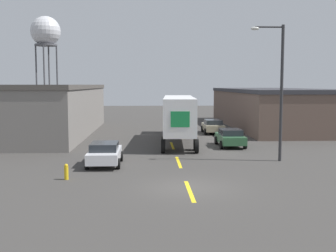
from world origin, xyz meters
TOP-DOWN VIEW (x-y plane):
  - ground_plane at (0.00, 0.00)m, footprint 160.00×160.00m
  - road_centerline at (0.00, 6.73)m, footprint 0.20×18.85m
  - warehouse_left at (-13.50, 22.88)m, footprint 11.60×24.42m
  - warehouse_right at (12.58, 29.52)m, footprint 9.77×26.25m
  - semi_truck at (0.69, 16.79)m, footprint 3.47×14.97m
  - parked_car_right_mid at (4.67, 13.48)m, footprint 2.07×4.22m
  - parked_car_left_near at (-4.67, 5.96)m, footprint 2.07×4.22m
  - parked_car_right_far at (4.67, 22.73)m, footprint 2.07×4.22m
  - water_tower at (-20.35, 57.41)m, footprint 5.31×5.31m
  - street_lamp at (6.46, 6.89)m, footprint 2.20×0.32m
  - fire_hydrant at (-6.28, 2.01)m, footprint 0.22×0.22m

SIDE VIEW (x-z plane):
  - ground_plane at x=0.00m, z-range 0.00..0.00m
  - road_centerline at x=0.00m, z-range 0.00..0.01m
  - fire_hydrant at x=-6.28m, z-range 0.00..0.84m
  - parked_car_right_mid at x=4.67m, z-range 0.04..1.47m
  - parked_car_left_near at x=-4.67m, z-range 0.04..1.47m
  - parked_car_right_far at x=4.67m, z-range 0.04..1.47m
  - warehouse_right at x=12.58m, z-range 0.01..4.53m
  - semi_truck at x=0.69m, z-range 0.41..4.38m
  - warehouse_left at x=-13.50m, z-range 0.00..5.00m
  - street_lamp at x=6.46m, z-range 0.62..9.43m
  - water_tower at x=-20.35m, z-range 5.66..22.85m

